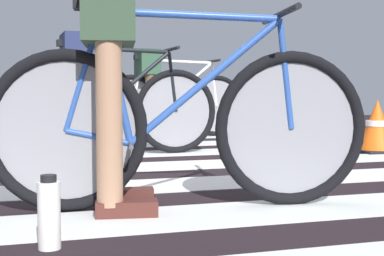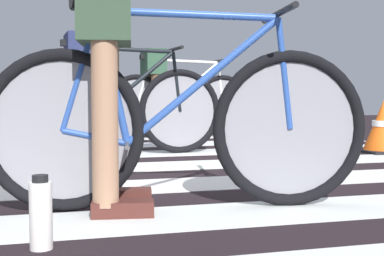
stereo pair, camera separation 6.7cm
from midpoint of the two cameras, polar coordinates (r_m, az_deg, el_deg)
name	(u,v)px [view 1 (the left image)]	position (r m, az deg, el deg)	size (l,w,h in m)	color
ground	(129,176)	(3.46, -7.25, -5.09)	(18.00, 14.00, 0.02)	black
crosswalk_markings	(115,168)	(3.74, -8.66, -4.24)	(5.48, 5.02, 0.00)	silver
bicycle_1_of_3	(181,124)	(2.41, -1.97, 0.46)	(1.73, 0.53, 0.93)	black
cyclist_1_of_3	(110,62)	(2.40, -9.45, 6.88)	(0.37, 0.44, 1.01)	#A87A5B
bicycle_2_of_3	(116,109)	(4.44, -8.47, 2.01)	(1.74, 0.52, 0.93)	black
cyclist_2_of_3	(77,78)	(4.39, -12.50, 5.22)	(0.33, 0.42, 0.98)	brown
bicycle_3_of_3	(174,104)	(6.16, -2.18, 2.57)	(1.74, 0.52, 0.93)	black
cyclist_3_of_3	(148,81)	(6.08, -5.01, 4.98)	(0.32, 0.42, 0.99)	brown
water_bottle	(49,214)	(1.89, -15.94, -8.79)	(0.08, 0.08, 0.25)	white
traffic_cone	(377,127)	(4.95, 18.69, 0.07)	(0.40, 0.40, 0.46)	black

